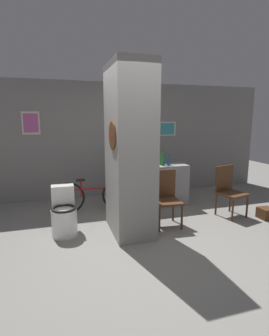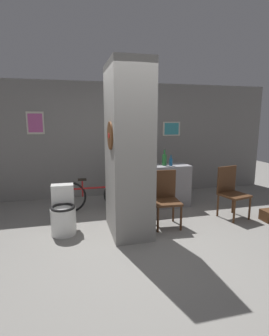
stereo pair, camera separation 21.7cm
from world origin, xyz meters
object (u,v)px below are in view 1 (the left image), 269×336
Objects in this scene: chair_by_doorway at (229,189)px; bicycle at (94,195)px; toilet at (64,215)px; bottle_tall at (162,159)px; chair_near_pillar at (165,196)px.

bicycle is at bearing 146.06° from chair_by_doorway.
bottle_tall reaches higher than toilet.
chair_near_pillar reaches higher than toilet.
bicycle is at bearing 140.99° from chair_near_pillar.
chair_near_pillar reaches higher than bicycle.
bottle_tall is at bearing 22.86° from toilet.
toilet is 1.68m from chair_near_pillar.
toilet is at bearing -123.24° from bicycle.
chair_by_doorway is at bearing 6.92° from chair_near_pillar.
chair_by_doorway is 2.56m from bicycle.
chair_by_doorway is 2.68× the size of bottle_tall.
toilet is at bearing -179.45° from chair_near_pillar.
bottle_tall is (0.33, 0.93, 0.48)m from chair_near_pillar.
bottle_tall is (1.99, 0.84, 0.67)m from toilet.
bottle_tall is (1.40, -0.06, 0.66)m from bicycle.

